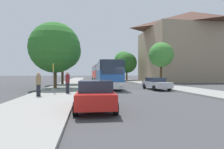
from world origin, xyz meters
The scene contains 16 objects.
ground_plane centered at (0.00, 0.00, 0.00)m, with size 300.00×300.00×0.00m, color #424244.
sidewalk_left centered at (-7.00, 0.00, 0.07)m, with size 4.00×120.00×0.15m, color gray.
sidewalk_right centered at (7.00, 0.00, 0.07)m, with size 4.00×120.00×0.15m, color gray.
building_right_background centered at (21.08, 21.20, 8.48)m, with size 21.89×15.37×16.96m.
bus_front centered at (-1.48, 4.99, 1.76)m, with size 3.01×11.34×3.29m.
bus_middle centered at (-1.31, 20.32, 1.90)m, with size 2.97×11.90×3.57m.
parked_car_left_curb centered at (-3.81, -8.95, 0.78)m, with size 2.09×3.99×1.51m.
parked_car_right_near centered at (3.72, 1.27, 0.74)m, with size 2.10×4.57×1.39m.
bus_stop_sign centered at (-7.09, -1.89, 1.76)m, with size 0.08×0.45×2.60m.
pedestrian_waiting_near centered at (-5.83, -2.37, 1.11)m, with size 0.36×0.36×1.89m.
pedestrian_waiting_far centered at (-7.80, -4.02, 1.07)m, with size 0.36×0.36×1.82m.
tree_left_near centered at (-7.81, 3.26, 4.86)m, with size 5.84×5.84×7.63m.
tree_left_far centered at (-8.03, 11.75, 5.56)m, with size 6.03×6.03×8.43m.
tree_right_near centered at (6.12, 25.52, 4.62)m, with size 5.15×5.15×7.05m.
tree_right_mid centered at (8.19, 9.78, 5.00)m, with size 4.10×4.10×6.93m.
tree_right_far centered at (6.33, 30.70, 5.71)m, with size 5.05×5.05×8.10m.
Camera 1 is at (-4.32, -17.80, 1.84)m, focal length 28.00 mm.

